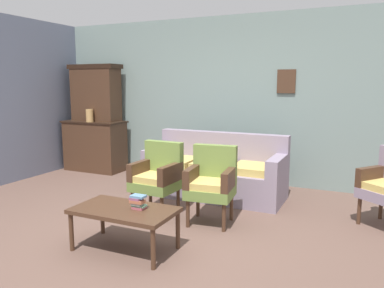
% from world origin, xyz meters
% --- Properties ---
extents(ground_plane, '(7.68, 7.68, 0.00)m').
position_xyz_m(ground_plane, '(0.00, 0.00, 0.00)').
color(ground_plane, brown).
extents(wall_back_with_decor, '(6.40, 0.09, 2.70)m').
position_xyz_m(wall_back_with_decor, '(0.00, 2.63, 1.35)').
color(wall_back_with_decor, gray).
rests_on(wall_back_with_decor, ground).
extents(side_cabinet, '(1.16, 0.55, 0.93)m').
position_xyz_m(side_cabinet, '(-2.53, 2.25, 0.47)').
color(side_cabinet, '#472D1E').
rests_on(side_cabinet, ground).
extents(cabinet_upper_hutch, '(0.99, 0.38, 1.03)m').
position_xyz_m(cabinet_upper_hutch, '(-2.53, 2.33, 1.45)').
color(cabinet_upper_hutch, '#472D1E').
rests_on(cabinet_upper_hutch, side_cabinet).
extents(vase_on_cabinet, '(0.13, 0.13, 0.23)m').
position_xyz_m(vase_on_cabinet, '(-2.49, 2.08, 1.05)').
color(vase_on_cabinet, tan).
rests_on(vase_on_cabinet, side_cabinet).
extents(floral_couch, '(1.99, 0.81, 0.90)m').
position_xyz_m(floral_couch, '(0.11, 1.66, 0.33)').
color(floral_couch, gray).
rests_on(floral_couch, ground).
extents(armchair_by_doorway, '(0.55, 0.52, 0.90)m').
position_xyz_m(armchair_by_doorway, '(-0.26, 0.62, 0.50)').
color(armchair_by_doorway, olive).
rests_on(armchair_by_doorway, ground).
extents(armchair_row_middle, '(0.57, 0.54, 0.90)m').
position_xyz_m(armchair_row_middle, '(0.46, 0.63, 0.50)').
color(armchair_row_middle, olive).
rests_on(armchair_row_middle, ground).
extents(coffee_table, '(1.00, 0.56, 0.42)m').
position_xyz_m(coffee_table, '(-0.03, -0.42, 0.38)').
color(coffee_table, '#472D1E').
rests_on(coffee_table, ground).
extents(book_stack_on_table, '(0.15, 0.12, 0.14)m').
position_xyz_m(book_stack_on_table, '(0.09, -0.38, 0.49)').
color(book_stack_on_table, '#AD5360').
rests_on(book_stack_on_table, coffee_table).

